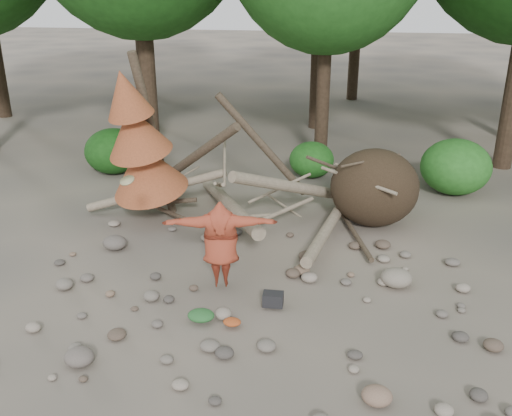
# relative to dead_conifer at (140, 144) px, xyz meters

# --- Properties ---
(ground) EXTENTS (120.00, 120.00, 0.00)m
(ground) POSITION_rel_dead_conifer_xyz_m (3.12, -3.37, -2.11)
(ground) COLOR #514C44
(ground) RESTS_ON ground
(deadfall_pile) EXTENTS (8.55, 5.24, 3.30)m
(deadfall_pile) POSITION_rel_dead_conifer_xyz_m (5.13, 0.87, -1.16)
(deadfall_pile) COLOR #332619
(deadfall_pile) RESTS_ON ground
(dead_conifer) EXTENTS (2.06, 2.16, 4.35)m
(dead_conifer) POSITION_rel_dead_conifer_xyz_m (0.00, 0.00, 0.00)
(dead_conifer) COLOR #4C3F30
(dead_conifer) RESTS_ON ground
(bush_left) EXTENTS (1.80, 1.80, 1.44)m
(bush_left) POSITION_rel_dead_conifer_xyz_m (-2.38, 3.83, -1.39)
(bush_left) COLOR #184C14
(bush_left) RESTS_ON ground
(bush_mid) EXTENTS (1.40, 1.40, 1.12)m
(bush_mid) POSITION_rel_dead_conifer_xyz_m (3.92, 4.43, -1.55)
(bush_mid) COLOR #21611C
(bush_mid) RESTS_ON ground
(bush_right) EXTENTS (2.00, 2.00, 1.60)m
(bush_right) POSITION_rel_dead_conifer_xyz_m (8.12, 3.63, -1.31)
(bush_right) COLOR #2A7223
(bush_right) RESTS_ON ground
(frisbee_thrower) EXTENTS (3.15, 0.97, 2.20)m
(frisbee_thrower) POSITION_rel_dead_conifer_xyz_m (2.61, -2.84, -1.12)
(frisbee_thrower) COLOR maroon
(frisbee_thrower) RESTS_ON ground
(backpack) EXTENTS (0.39, 0.27, 0.26)m
(backpack) POSITION_rel_dead_conifer_xyz_m (3.75, -3.44, -1.98)
(backpack) COLOR black
(backpack) RESTS_ON ground
(cloth_green) EXTENTS (0.50, 0.41, 0.19)m
(cloth_green) POSITION_rel_dead_conifer_xyz_m (2.51, -4.13, -2.02)
(cloth_green) COLOR #245A28
(cloth_green) RESTS_ON ground
(cloth_orange) EXTENTS (0.33, 0.27, 0.12)m
(cloth_orange) POSITION_rel_dead_conifer_xyz_m (3.10, -4.20, -2.05)
(cloth_orange) COLOR #9E411B
(cloth_orange) RESTS_ON ground
(boulder_front_left) EXTENTS (0.49, 0.44, 0.30)m
(boulder_front_left) POSITION_rel_dead_conifer_xyz_m (0.86, -5.65, -1.96)
(boulder_front_left) COLOR #625952
(boulder_front_left) RESTS_ON ground
(boulder_front_right) EXTENTS (0.46, 0.41, 0.28)m
(boulder_front_right) POSITION_rel_dead_conifer_xyz_m (5.61, -5.81, -1.97)
(boulder_front_right) COLOR #836552
(boulder_front_right) RESTS_ON ground
(boulder_mid_right) EXTENTS (0.64, 0.58, 0.38)m
(boulder_mid_right) POSITION_rel_dead_conifer_xyz_m (6.12, -2.21, -1.92)
(boulder_mid_right) COLOR gray
(boulder_mid_right) RESTS_ON ground
(boulder_mid_left) EXTENTS (0.56, 0.50, 0.33)m
(boulder_mid_left) POSITION_rel_dead_conifer_xyz_m (-0.22, -1.51, -1.94)
(boulder_mid_left) COLOR #5B544D
(boulder_mid_left) RESTS_ON ground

